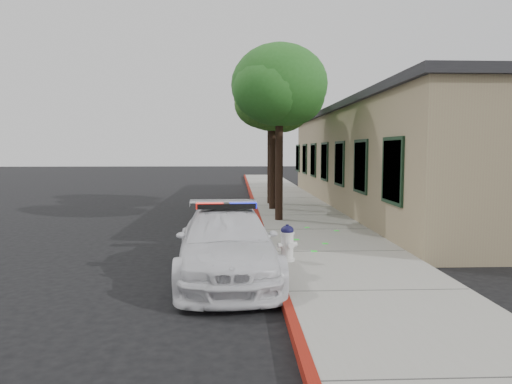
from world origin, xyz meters
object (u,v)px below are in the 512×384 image
(clapboard_building, at_px, (412,158))
(street_tree_far, at_px, (272,97))
(fire_hydrant, at_px, (287,243))
(street_tree_mid, at_px, (273,103))
(street_tree_near, at_px, (280,89))
(police_car, at_px, (227,243))

(clapboard_building, height_order, street_tree_far, street_tree_far)
(street_tree_far, bearing_deg, fire_hydrant, -92.53)
(street_tree_mid, height_order, street_tree_far, street_tree_far)
(fire_hydrant, bearing_deg, street_tree_near, 67.50)
(street_tree_mid, bearing_deg, fire_hydrant, -92.35)
(clapboard_building, bearing_deg, street_tree_mid, -169.22)
(fire_hydrant, bearing_deg, police_car, -171.53)
(fire_hydrant, bearing_deg, street_tree_far, 68.54)
(police_car, xyz_separation_m, street_tree_near, (1.61, 6.42, 3.76))
(street_tree_near, bearing_deg, fire_hydrant, -93.58)
(street_tree_near, bearing_deg, street_tree_mid, 90.03)
(police_car, distance_m, street_tree_far, 12.06)
(police_car, xyz_separation_m, fire_hydrant, (1.25, 0.65, -0.14))
(clapboard_building, relative_size, street_tree_near, 3.64)
(street_tree_far, bearing_deg, police_car, -98.71)
(police_car, xyz_separation_m, street_tree_far, (1.72, 11.22, 4.05))
(fire_hydrant, xyz_separation_m, street_tree_far, (0.47, 10.58, 4.18))
(clapboard_building, bearing_deg, police_car, -125.80)
(clapboard_building, height_order, fire_hydrant, clapboard_building)
(street_tree_near, distance_m, street_tree_far, 4.81)
(street_tree_far, bearing_deg, street_tree_mid, -93.39)
(clapboard_building, xyz_separation_m, street_tree_near, (-5.98, -4.11, 2.31))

